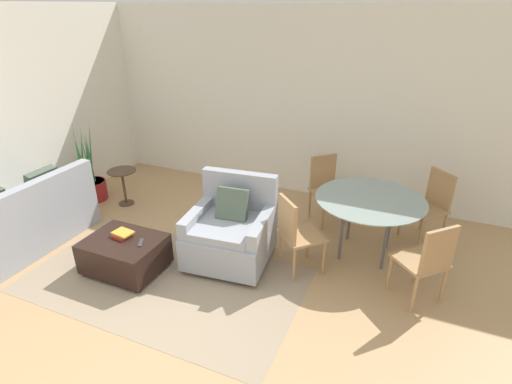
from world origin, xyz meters
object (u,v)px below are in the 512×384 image
Objects in this scene: ottoman at (125,253)px; dining_table at (370,204)px; dining_chair_far_right at (432,201)px; dining_chair_near_left at (295,230)px; couch at (19,225)px; side_table at (123,181)px; dining_chair_near_right at (428,259)px; armchair at (231,232)px; potted_plant at (91,183)px; tv_remote_primary at (141,243)px; dining_chair_far_left at (326,184)px; book_stack at (123,234)px.

ottoman is 2.81m from dining_table.
dining_chair_near_left is at bearing -135.00° from dining_chair_far_right.
side_table is (0.37, 1.44, 0.07)m from couch.
dining_chair_near_right is at bearing 10.70° from couch.
potted_plant reaches higher than armchair.
dining_chair_near_left is (3.21, 0.86, 0.21)m from couch.
couch is at bearing -82.08° from potted_plant.
potted_plant reaches higher than tv_remote_primary.
couch is at bearing -174.71° from tv_remote_primary.
dining_chair_far_right is at bearing 25.72° from couch.
side_table is 0.60× the size of dining_chair_far_right.
ottoman is 0.91× the size of dining_chair_far_left.
dining_chair_near_left is at bearing -135.00° from dining_table.
dining_chair_near_left is (3.40, -0.52, 0.26)m from potted_plant.
book_stack reaches higher than ottoman.
armchair is at bearing 39.05° from tv_remote_primary.
dining_chair_near_right is at bearing -6.28° from potted_plant.
dining_chair_far_right is at bearing 45.00° from dining_chair_near_left.
book_stack is at bearing -151.43° from dining_table.
side_table is at bearing 135.84° from tv_remote_primary.
side_table is 0.43× the size of dining_table.
dining_chair_far_right reaches higher than tv_remote_primary.
dining_chair_near_left is at bearing 20.54° from book_stack.
couch is at bearing -172.41° from book_stack.
armchair is 2.50m from dining_chair_far_right.
ottoman is 3.16m from dining_chair_near_right.
book_stack is at bearing -147.31° from dining_chair_far_right.
dining_chair_near_right is (4.53, 0.86, 0.21)m from couch.
potted_plant is at bearing 143.19° from ottoman.
couch is 3.32× the size of side_table.
dining_chair_near_left is at bearing -11.68° from side_table.
potted_plant is 0.98× the size of dining_table.
tv_remote_primary is at bearing -166.15° from dining_chair_near_right.
dining_chair_far_left is (-0.66, 0.66, -0.14)m from dining_table.
armchair reaches higher than ottoman.
side_table is 0.60× the size of dining_chair_far_left.
couch is 1.83× the size of armchair.
dining_chair_far_right is (4.73, 0.81, 0.26)m from potted_plant.
armchair reaches higher than dining_chair_far_left.
book_stack is (-0.05, 0.06, 0.20)m from ottoman.
armchair is at bearing 29.66° from book_stack.
armchair is 1.59m from dining_chair_far_left.
dining_chair_far_left reaches higher than side_table.
potted_plant is 4.08m from dining_table.
dining_chair_near_right is (2.84, 0.70, 0.12)m from tv_remote_primary.
dining_chair_far_right is at bearing 34.15° from armchair.
tv_remote_primary is 0.17× the size of dining_chair_far_right.
ottoman is (1.47, 0.13, -0.09)m from couch.
couch is 4.17m from dining_table.
dining_table reaches higher than ottoman.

